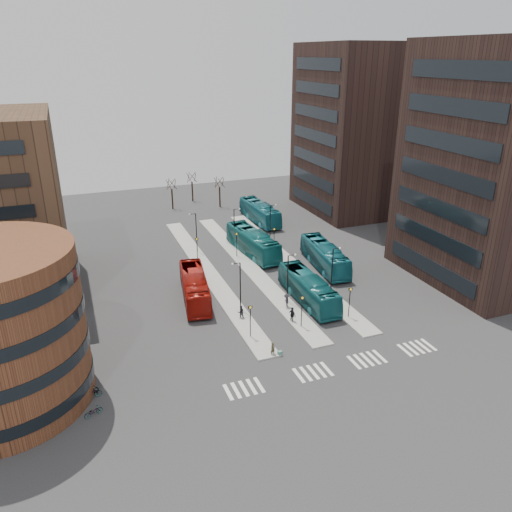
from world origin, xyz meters
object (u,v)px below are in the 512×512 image
object	(u,v)px
teal_bus_b	(253,242)
teal_bus_d	(260,212)
red_bus	(195,287)
traveller	(273,349)
teal_bus_a	(308,289)
teal_bus_c	(325,256)
bicycle_near	(93,411)
commuter_a	(241,312)
suitcase	(280,353)
bicycle_far	(91,393)
bicycle_mid	(91,391)
commuter_b	(292,315)
commuter_c	(286,301)

from	to	relation	value
teal_bus_b	teal_bus_d	world-z (taller)	teal_bus_b
red_bus	traveller	xyz separation A→B (m)	(4.18, -14.85, -0.92)
red_bus	teal_bus_a	distance (m)	13.89
teal_bus_a	teal_bus_c	size ratio (longest dim) A/B	0.98
traveller	bicycle_near	distance (m)	17.78
teal_bus_b	commuter_a	world-z (taller)	teal_bus_b
red_bus	teal_bus_b	world-z (taller)	teal_bus_b
teal_bus_d	red_bus	bearing A→B (deg)	-128.22
suitcase	traveller	world-z (taller)	traveller
teal_bus_c	bicycle_near	world-z (taller)	teal_bus_c
bicycle_far	commuter_a	bearing A→B (deg)	-60.81
teal_bus_d	bicycle_far	xyz separation A→B (m)	(-31.91, -40.83, -1.28)
teal_bus_d	bicycle_far	bearing A→B (deg)	-130.26
bicycle_mid	bicycle_far	size ratio (longest dim) A/B	0.81
teal_bus_a	bicycle_mid	size ratio (longest dim) A/B	8.22
teal_bus_a	teal_bus_b	distance (m)	17.03
teal_bus_a	bicycle_mid	world-z (taller)	teal_bus_a
teal_bus_b	commuter_a	size ratio (longest dim) A/B	8.03
red_bus	bicycle_far	bearing A→B (deg)	-122.34
teal_bus_c	bicycle_far	bearing A→B (deg)	-144.65
suitcase	commuter_b	world-z (taller)	commuter_b
commuter_a	bicycle_far	distance (m)	19.08
suitcase	commuter_a	size ratio (longest dim) A/B	0.31
teal_bus_b	commuter_c	xyz separation A→B (m)	(-2.37, -17.63, -0.94)
commuter_b	teal_bus_d	bearing A→B (deg)	-30.03
commuter_c	suitcase	bearing A→B (deg)	-15.70
bicycle_near	suitcase	bearing A→B (deg)	-104.91
teal_bus_c	traveller	xyz separation A→B (m)	(-15.39, -17.90, -0.98)
commuter_a	bicycle_mid	distance (m)	18.93
red_bus	commuter_c	distance (m)	11.40
teal_bus_c	bicycle_near	bearing A→B (deg)	-141.37
teal_bus_d	bicycle_near	bearing A→B (deg)	-128.59
red_bus	bicycle_far	xyz separation A→B (m)	(-13.35, -15.26, -1.20)
teal_bus_a	teal_bus_c	xyz separation A→B (m)	(6.80, 8.53, 0.04)
suitcase	bicycle_far	size ratio (longest dim) A/B	0.28
traveller	teal_bus_b	bearing A→B (deg)	51.39
teal_bus_c	commuter_a	world-z (taller)	teal_bus_c
teal_bus_c	commuter_b	xyz separation A→B (m)	(-10.75, -12.51, -0.81)
suitcase	teal_bus_d	size ratio (longest dim) A/B	0.04
commuter_a	teal_bus_d	bearing A→B (deg)	-112.38
suitcase	teal_bus_a	size ratio (longest dim) A/B	0.04
red_bus	bicycle_far	world-z (taller)	red_bus
suitcase	bicycle_mid	world-z (taller)	bicycle_mid
traveller	commuter_c	distance (m)	10.28
suitcase	commuter_b	size ratio (longest dim) A/B	0.28
commuter_c	bicycle_mid	xyz separation A→B (m)	(-22.93, -8.80, -0.46)
teal_bus_b	bicycle_mid	bearing A→B (deg)	-139.17
traveller	commuter_a	world-z (taller)	commuter_a
suitcase	teal_bus_b	world-z (taller)	teal_bus_b
teal_bus_b	teal_bus_d	distance (m)	15.53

